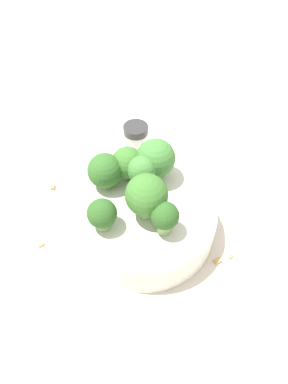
# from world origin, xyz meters

# --- Properties ---
(ground_plane) EXTENTS (3.00, 3.00, 0.00)m
(ground_plane) POSITION_xyz_m (0.00, 0.00, 0.00)
(ground_plane) COLOR beige
(bowl) EXTENTS (0.20, 0.20, 0.05)m
(bowl) POSITION_xyz_m (0.00, 0.00, 0.03)
(bowl) COLOR silver
(bowl) RESTS_ON ground_plane
(broccoli_floret_0) EXTENTS (0.05, 0.05, 0.05)m
(broccoli_floret_0) POSITION_xyz_m (0.06, 0.04, 0.08)
(broccoli_floret_0) COLOR #7A9E5B
(broccoli_floret_0) RESTS_ON bowl
(broccoli_floret_1) EXTENTS (0.04, 0.04, 0.06)m
(broccoli_floret_1) POSITION_xyz_m (0.04, -0.01, 0.08)
(broccoli_floret_1) COLOR #7A9E5B
(broccoli_floret_1) RESTS_ON bowl
(broccoli_floret_2) EXTENTS (0.06, 0.06, 0.06)m
(broccoli_floret_2) POSITION_xyz_m (0.05, -0.03, 0.09)
(broccoli_floret_2) COLOR #7A9E5B
(broccoli_floret_2) RESTS_ON bowl
(broccoli_floret_3) EXTENTS (0.05, 0.05, 0.05)m
(broccoli_floret_3) POSITION_xyz_m (0.06, 0.01, 0.08)
(broccoli_floret_3) COLOR #84AD66
(broccoli_floret_3) RESTS_ON bowl
(broccoli_floret_4) EXTENTS (0.06, 0.06, 0.07)m
(broccoli_floret_4) POSITION_xyz_m (-0.01, 0.00, 0.09)
(broccoli_floret_4) COLOR #8EB770
(broccoli_floret_4) RESTS_ON bowl
(broccoli_floret_5) EXTENTS (0.04, 0.04, 0.05)m
(broccoli_floret_5) POSITION_xyz_m (-0.01, 0.06, 0.08)
(broccoli_floret_5) COLOR #84AD66
(broccoli_floret_5) RESTS_ON bowl
(broccoli_floret_6) EXTENTS (0.04, 0.04, 0.05)m
(broccoli_floret_6) POSITION_xyz_m (-0.04, -0.01, 0.08)
(broccoli_floret_6) COLOR #7A9E5B
(broccoli_floret_6) RESTS_ON bowl
(pepper_shaker) EXTENTS (0.04, 0.04, 0.06)m
(pepper_shaker) POSITION_xyz_m (0.17, -0.03, 0.03)
(pepper_shaker) COLOR silver
(pepper_shaker) RESTS_ON ground_plane
(almond_crumb_0) EXTENTS (0.01, 0.01, 0.01)m
(almond_crumb_0) POSITION_xyz_m (-0.08, -0.10, 0.00)
(almond_crumb_0) COLOR #AD7F4C
(almond_crumb_0) RESTS_ON ground_plane
(almond_crumb_1) EXTENTS (0.01, 0.01, 0.01)m
(almond_crumb_1) POSITION_xyz_m (0.02, 0.15, 0.00)
(almond_crumb_1) COLOR tan
(almond_crumb_1) RESTS_ON ground_plane
(almond_crumb_2) EXTENTS (0.01, 0.01, 0.01)m
(almond_crumb_2) POSITION_xyz_m (0.12, 0.12, 0.00)
(almond_crumb_2) COLOR olive
(almond_crumb_2) RESTS_ON ground_plane
(almond_crumb_3) EXTENTS (0.01, 0.01, 0.01)m
(almond_crumb_3) POSITION_xyz_m (-0.08, -0.08, 0.00)
(almond_crumb_3) COLOR tan
(almond_crumb_3) RESTS_ON ground_plane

